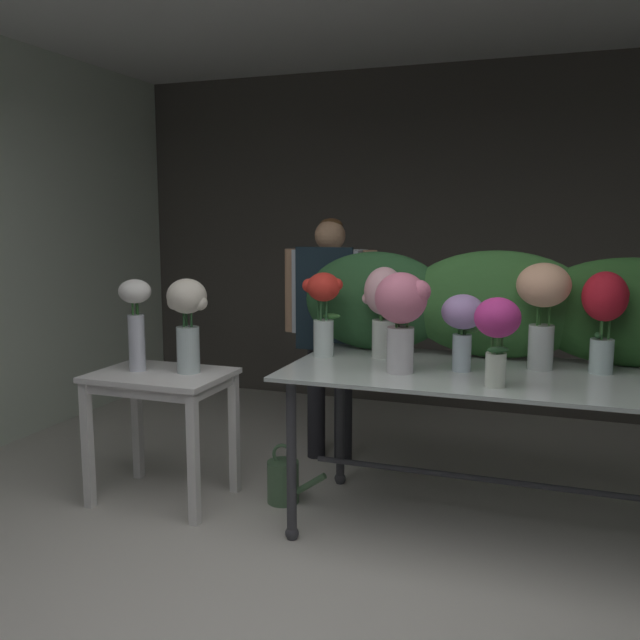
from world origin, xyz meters
TOP-DOWN VIEW (x-y plane):
  - ground_plane at (0.00, 1.93)m, footprint 8.51×8.51m
  - wall_back at (0.00, 3.87)m, footprint 5.75×0.12m
  - wall_left at (-2.88, 1.93)m, footprint 0.12×3.99m
  - display_table_glass at (0.54, 1.48)m, footprint 1.96×0.98m
  - side_table_white at (-1.22, 1.30)m, footprint 0.75×0.55m
  - florist at (-0.54, 2.26)m, footprint 0.63×0.24m
  - foliage_backdrop at (0.58, 1.85)m, footprint 2.27×0.29m
  - vase_crimson_ranunculus at (1.09, 1.64)m, footprint 0.22×0.22m
  - vase_rosy_anemones at (0.16, 1.31)m, footprint 0.28×0.26m
  - vase_blush_peonies at (-0.02, 1.65)m, footprint 0.24×0.22m
  - vase_scarlet_freesia at (-0.34, 1.57)m, footprint 0.22×0.18m
  - vase_peach_roses at (0.80, 1.63)m, footprint 0.27×0.27m
  - vase_lilac_tulips at (0.43, 1.45)m, footprint 0.21×0.21m
  - vase_magenta_carnations at (0.62, 1.17)m, footprint 0.21×0.21m
  - vase_white_roses_tall at (-1.37, 1.30)m, footprint 0.18×0.18m
  - vase_cream_lisianthus_tall at (-1.07, 1.35)m, footprint 0.23×0.22m
  - watering_can at (-0.55, 1.49)m, footprint 0.35×0.18m

SIDE VIEW (x-z plane):
  - ground_plane at x=0.00m, z-range 0.00..0.00m
  - watering_can at x=-0.55m, z-range -0.05..0.30m
  - side_table_white at x=-1.22m, z-range 0.27..1.01m
  - display_table_glass at x=0.54m, z-range 0.30..1.16m
  - florist at x=-0.54m, z-range 0.20..1.80m
  - vase_white_roses_tall at x=-1.37m, z-range 0.80..1.32m
  - vase_cream_lisianthus_tall at x=-1.07m, z-range 0.80..1.33m
  - vase_lilac_tulips at x=0.43m, z-range 0.90..1.29m
  - vase_magenta_carnations at x=0.62m, z-range 0.91..1.32m
  - vase_scarlet_freesia at x=-0.34m, z-range 0.89..1.36m
  - foliage_backdrop at x=0.58m, z-range 0.84..1.43m
  - vase_blush_peonies at x=-0.02m, z-range 0.89..1.39m
  - vase_rosy_anemones at x=0.16m, z-range 0.91..1.40m
  - vase_crimson_ranunculus at x=1.09m, z-range 0.92..1.42m
  - vase_peach_roses at x=0.80m, z-range 0.93..1.47m
  - wall_back at x=0.00m, z-range 0.00..2.84m
  - wall_left at x=-2.88m, z-range 0.00..2.84m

